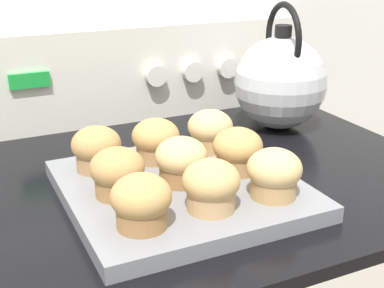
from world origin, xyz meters
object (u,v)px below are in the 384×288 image
Objects in this scene: muffin_r1_c0 at (117,172)px; muffin_r1_c1 at (181,161)px; muffin_r0_c0 at (141,202)px; muffin_r0_c2 at (274,173)px; muffin_r1_c2 at (238,150)px; muffin_pan at (181,189)px; muffin_r2_c2 at (210,130)px; tea_kettle at (280,81)px; muffin_r2_c1 at (156,140)px; muffin_r2_c0 at (97,149)px; muffin_r0_c1 at (211,186)px.

muffin_r1_c1 is (0.09, 0.00, 0.00)m from muffin_r1_c0.
muffin_r0_c0 is 0.09m from muffin_r1_c0.
muffin_r0_c2 and muffin_r1_c0 have the same top height.
muffin_pan is at bearing -179.91° from muffin_r1_c2.
muffin_r1_c0 is 0.20m from muffin_r2_c2.
muffin_r1_c1 is at bearing -134.80° from muffin_r2_c2.
muffin_r0_c2 is at bearing -124.95° from tea_kettle.
muffin_r2_c1 is 0.31m from tea_kettle.
muffin_r1_c2 is (0.18, 0.00, 0.00)m from muffin_r1_c0.
muffin_r0_c0 is 1.00× the size of muffin_r1_c1.
muffin_r0_c0 is 1.00× the size of muffin_r2_c2.
muffin_pan is 0.10m from muffin_r2_c1.
muffin_r1_c0 and muffin_r2_c2 have the same top height.
muffin_r1_c0 is (0.00, 0.09, 0.00)m from muffin_r0_c0.
muffin_r2_c0 is 0.18m from muffin_r2_c2.
tea_kettle is at bearing 43.95° from muffin_r1_c2.
muffin_r0_c1 is 1.00× the size of muffin_r2_c1.
muffin_r2_c2 is at bearing 89.64° from muffin_r0_c2.
muffin_r0_c1 is 0.09m from muffin_r1_c1.
muffin_r1_c2 is at bearing 0.18° from muffin_r1_c0.
muffin_r0_c2 is 0.20m from muffin_r2_c1.
muffin_r0_c1 is 0.13m from muffin_r1_c0.
muffin_pan is 0.10m from muffin_r1_c0.
muffin_r0_c0 is 1.00× the size of muffin_r0_c2.
muffin_r2_c1 and muffin_r2_c2 have the same top height.
muffin_pan is 0.13m from muffin_r0_c2.
muffin_r2_c1 is 0.09m from muffin_r2_c2.
tea_kettle is at bearing 19.77° from muffin_r2_c1.
muffin_r2_c0 is 1.00× the size of muffin_r2_c2.
muffin_r1_c1 is 1.00× the size of muffin_r1_c2.
muffin_r0_c2 is (0.18, 0.00, 0.00)m from muffin_r0_c0.
muffin_r2_c2 is (0.09, 0.09, 0.00)m from muffin_r1_c1.
muffin_pan is 0.35m from tea_kettle.
muffin_r1_c2 is 0.20m from muffin_r2_c0.
tea_kettle reaches higher than muffin_r1_c1.
muffin_r1_c1 is (0.09, 0.09, 0.00)m from muffin_r0_c0.
muffin_r0_c2 is 1.00× the size of muffin_r2_c2.
muffin_r2_c1 is at bearing 63.58° from muffin_r0_c0.
muffin_r1_c1 and muffin_r1_c2 have the same top height.
tea_kettle reaches higher than muffin_r2_c1.
muffin_r0_c1 is 1.00× the size of muffin_r1_c1.
muffin_r0_c1 is at bearing 2.37° from muffin_r0_c0.
muffin_r1_c1 is (-0.00, 0.09, 0.00)m from muffin_r0_c1.
muffin_r2_c1 is at bearing 91.19° from muffin_r1_c1.
muffin_r2_c2 is 0.22m from tea_kettle.
muffin_r0_c2 is (0.09, -0.00, 0.00)m from muffin_r0_c1.
muffin_pan is 0.04m from muffin_r1_c1.
muffin_r2_c0 is at bearing 117.26° from muffin_r0_c1.
muffin_r2_c0 is at bearing -165.17° from tea_kettle.
muffin_r1_c2 is 0.28m from tea_kettle.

